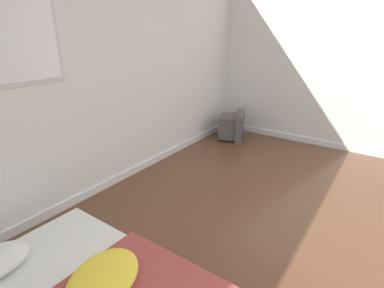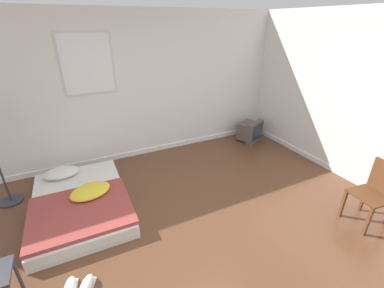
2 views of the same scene
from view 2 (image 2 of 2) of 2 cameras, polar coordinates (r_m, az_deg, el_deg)
ground_plane at (r=3.14m, az=2.40°, el=-23.78°), size 20.00×20.00×0.00m
wall_back at (r=4.78m, az=-13.64°, el=11.68°), size 8.23×0.08×2.60m
mattress_bed at (r=3.97m, az=-23.59°, el=-11.58°), size 1.25×1.83×0.32m
crt_tv at (r=5.77m, az=12.77°, el=2.84°), size 0.59×0.55×0.45m
wooden_chair at (r=3.99m, az=35.91°, el=-8.21°), size 0.45×0.45×0.84m
sneaker_pair at (r=3.05m, az=-23.95°, el=-27.16°), size 0.33×0.33×0.10m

